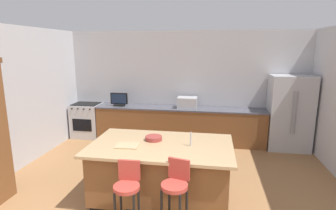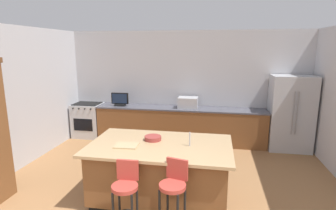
# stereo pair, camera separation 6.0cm
# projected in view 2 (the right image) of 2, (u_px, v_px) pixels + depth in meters

# --- Properties ---
(wall_back) EXTENTS (6.57, 0.12, 2.80)m
(wall_back) POSITION_uv_depth(u_px,v_px,m) (186.00, 86.00, 7.01)
(wall_back) COLOR #BCBCC1
(wall_back) RESTS_ON ground_plane
(wall_left) EXTENTS (0.12, 5.59, 2.80)m
(wall_left) POSITION_uv_depth(u_px,v_px,m) (7.00, 101.00, 5.04)
(wall_left) COLOR #BCBCC1
(wall_left) RESTS_ON ground_plane
(counter_back) EXTENTS (4.25, 0.62, 0.90)m
(counter_back) POSITION_uv_depth(u_px,v_px,m) (180.00, 125.00, 6.86)
(counter_back) COLOR brown
(counter_back) RESTS_ON ground_plane
(kitchen_island) EXTENTS (2.19, 1.32, 0.92)m
(kitchen_island) POSITION_uv_depth(u_px,v_px,m) (160.00, 171.00, 4.25)
(kitchen_island) COLOR black
(kitchen_island) RESTS_ON ground_plane
(refrigerator) EXTENTS (0.95, 0.72, 1.75)m
(refrigerator) POSITION_uv_depth(u_px,v_px,m) (290.00, 113.00, 6.28)
(refrigerator) COLOR #B7BABF
(refrigerator) RESTS_ON ground_plane
(range_oven) EXTENTS (0.74, 0.63, 0.92)m
(range_oven) POSITION_uv_depth(u_px,v_px,m) (88.00, 120.00, 7.29)
(range_oven) COLOR #B7BABF
(range_oven) RESTS_ON ground_plane
(microwave) EXTENTS (0.48, 0.36, 0.27)m
(microwave) POSITION_uv_depth(u_px,v_px,m) (188.00, 103.00, 6.70)
(microwave) COLOR #B7BABF
(microwave) RESTS_ON counter_back
(tv_monitor) EXTENTS (0.45, 0.16, 0.34)m
(tv_monitor) POSITION_uv_depth(u_px,v_px,m) (120.00, 100.00, 6.95)
(tv_monitor) COLOR black
(tv_monitor) RESTS_ON counter_back
(sink_faucet_back) EXTENTS (0.02, 0.02, 0.24)m
(sink_faucet_back) POSITION_uv_depth(u_px,v_px,m) (183.00, 102.00, 6.83)
(sink_faucet_back) COLOR #B2B2B7
(sink_faucet_back) RESTS_ON counter_back
(sink_faucet_island) EXTENTS (0.02, 0.02, 0.22)m
(sink_faucet_island) POSITION_uv_depth(u_px,v_px,m) (190.00, 139.00, 4.05)
(sink_faucet_island) COLOR #B2B2B7
(sink_faucet_island) RESTS_ON kitchen_island
(bar_stool_left) EXTENTS (0.34, 0.34, 0.94)m
(bar_stool_left) POSITION_uv_depth(u_px,v_px,m) (126.00, 191.00, 3.48)
(bar_stool_left) COLOR #B23D33
(bar_stool_left) RESTS_ON ground_plane
(bar_stool_right) EXTENTS (0.35, 0.37, 0.99)m
(bar_stool_right) POSITION_uv_depth(u_px,v_px,m) (174.00, 191.00, 3.40)
(bar_stool_right) COLOR #B23D33
(bar_stool_right) RESTS_ON ground_plane
(fruit_bowl) EXTENTS (0.27, 0.27, 0.07)m
(fruit_bowl) POSITION_uv_depth(u_px,v_px,m) (153.00, 138.00, 4.33)
(fruit_bowl) COLOR #993833
(fruit_bowl) RESTS_ON kitchen_island
(cell_phone) EXTENTS (0.11, 0.16, 0.01)m
(cell_phone) POSITION_uv_depth(u_px,v_px,m) (154.00, 141.00, 4.29)
(cell_phone) COLOR black
(cell_phone) RESTS_ON kitchen_island
(tv_remote) EXTENTS (0.13, 0.17, 0.02)m
(tv_remote) POSITION_uv_depth(u_px,v_px,m) (157.00, 139.00, 4.37)
(tv_remote) COLOR black
(tv_remote) RESTS_ON kitchen_island
(cutting_board) EXTENTS (0.36, 0.28, 0.02)m
(cutting_board) POSITION_uv_depth(u_px,v_px,m) (126.00, 145.00, 4.07)
(cutting_board) COLOR tan
(cutting_board) RESTS_ON kitchen_island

